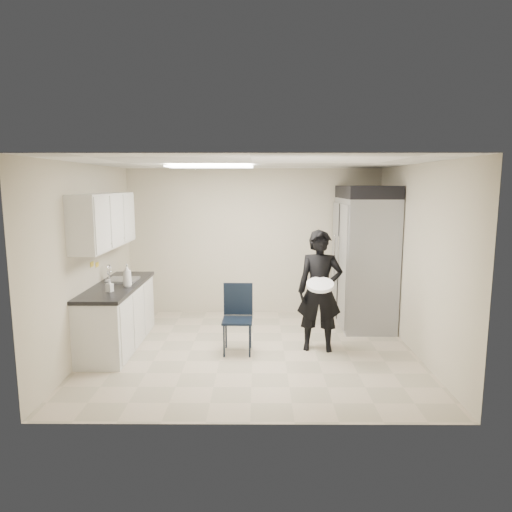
{
  "coord_description": "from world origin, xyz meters",
  "views": [
    {
      "loc": [
        0.08,
        -6.15,
        2.33
      ],
      "look_at": [
        0.05,
        0.2,
        1.32
      ],
      "focal_mm": 32.0,
      "sensor_mm": 36.0,
      "label": 1
    }
  ],
  "objects_px": {
    "lower_counter": "(118,317)",
    "commercial_fridge": "(364,262)",
    "man_tuxedo": "(320,291)",
    "folding_chair": "(237,320)"
  },
  "relations": [
    {
      "from": "folding_chair",
      "to": "man_tuxedo",
      "type": "height_order",
      "value": "man_tuxedo"
    },
    {
      "from": "lower_counter",
      "to": "commercial_fridge",
      "type": "height_order",
      "value": "commercial_fridge"
    },
    {
      "from": "commercial_fridge",
      "to": "man_tuxedo",
      "type": "distance_m",
      "value": 1.52
    },
    {
      "from": "folding_chair",
      "to": "man_tuxedo",
      "type": "distance_m",
      "value": 1.22
    },
    {
      "from": "lower_counter",
      "to": "folding_chair",
      "type": "bearing_deg",
      "value": -8.79
    },
    {
      "from": "lower_counter",
      "to": "man_tuxedo",
      "type": "distance_m",
      "value": 2.92
    },
    {
      "from": "commercial_fridge",
      "to": "folding_chair",
      "type": "bearing_deg",
      "value": -146.61
    },
    {
      "from": "folding_chair",
      "to": "man_tuxedo",
      "type": "bearing_deg",
      "value": 7.09
    },
    {
      "from": "lower_counter",
      "to": "man_tuxedo",
      "type": "height_order",
      "value": "man_tuxedo"
    },
    {
      "from": "commercial_fridge",
      "to": "folding_chair",
      "type": "distance_m",
      "value": 2.51
    }
  ]
}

